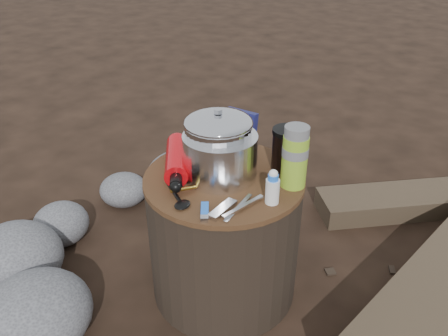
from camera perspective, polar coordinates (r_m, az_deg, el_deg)
The scene contains 16 objects.
ground at distance 1.68m, azimuth -0.00°, elevation -14.31°, with size 60.00×60.00×0.00m, color black.
stump at distance 1.53m, azimuth -0.00°, elevation -8.31°, with size 0.49×0.49×0.45m, color black.
rock_ring at distance 1.81m, azimuth -14.45°, elevation -7.10°, with size 0.50×1.09×0.22m, color #5A5A5F, non-canonical shape.
log_small at distance 2.24m, azimuth 25.02°, elevation -3.40°, with size 0.20×1.07×0.09m, color #443627.
foil_windscreen at distance 1.38m, azimuth -0.48°, elevation 1.51°, with size 0.22×0.22×0.14m, color white.
camping_pot at distance 1.38m, azimuth -0.70°, elevation 3.02°, with size 0.20×0.20×0.20m, color silver.
fuel_bottle at distance 1.43m, azimuth -5.84°, elevation 1.07°, with size 0.07×0.29×0.07m, color red, non-canonical shape.
thermos at distance 1.34m, azimuth 8.71°, elevation 1.34°, with size 0.07×0.07×0.19m, color #8BB82A.
travel_mug at distance 1.43m, azimuth 7.71°, elevation 2.26°, with size 0.09×0.09×0.13m, color black.
stuff_sack at distance 1.56m, azimuth -1.21°, elevation 4.65°, with size 0.17×0.14×0.12m, color #C7891C.
food_pouch at distance 1.52m, azimuth 1.98°, elevation 4.54°, with size 0.11×0.03×0.14m, color navy.
lighter at distance 1.25m, azimuth -2.39°, elevation -5.17°, with size 0.02×0.08×0.01m, color #2671F3.
multitool at distance 1.25m, azimuth -0.18°, elevation -5.13°, with size 0.03×0.10×0.01m, color silver.
pot_grabber at distance 1.26m, azimuth 1.78°, elevation -4.84°, with size 0.04×0.15×0.01m, color silver, non-canonical shape.
spork at distance 1.33m, azimuth -6.24°, elevation -2.86°, with size 0.03×0.16×0.01m, color black, non-canonical shape.
squeeze_bottle at distance 1.27m, azimuth 5.99°, elevation -2.50°, with size 0.04×0.04×0.09m, color white.
Camera 1 is at (0.62, -1.03, 1.18)m, focal length 37.14 mm.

